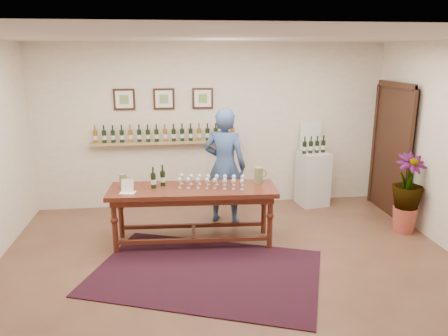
{
  "coord_description": "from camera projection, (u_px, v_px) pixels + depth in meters",
  "views": [
    {
      "loc": [
        -0.73,
        -4.93,
        2.64
      ],
      "look_at": [
        0.0,
        0.8,
        1.1
      ],
      "focal_mm": 35.0,
      "sensor_mm": 36.0,
      "label": 1
    }
  ],
  "objects": [
    {
      "name": "ground",
      "position": [
        232.0,
        269.0,
        5.49
      ],
      "size": [
        6.0,
        6.0,
        0.0
      ],
      "primitive_type": "plane",
      "color": "brown",
      "rests_on": "ground"
    },
    {
      "name": "room_shell",
      "position": [
        342.0,
        146.0,
        7.24
      ],
      "size": [
        6.0,
        6.0,
        6.0
      ],
      "color": "white",
      "rests_on": "ground"
    },
    {
      "name": "rug",
      "position": [
        206.0,
        272.0,
        5.39
      ],
      "size": [
        3.19,
        2.66,
        0.01
      ],
      "primitive_type": "cube",
      "rotation": [
        0.0,
        0.0,
        -0.36
      ],
      "color": "#46110C",
      "rests_on": "ground"
    },
    {
      "name": "tasting_table",
      "position": [
        193.0,
        196.0,
        6.07
      ],
      "size": [
        2.34,
        0.86,
        0.82
      ],
      "rotation": [
        0.0,
        0.0,
        -0.05
      ],
      "color": "#4D1F13",
      "rests_on": "ground"
    },
    {
      "name": "table_glasses",
      "position": [
        212.0,
        181.0,
        6.08
      ],
      "size": [
        1.18,
        0.49,
        0.16
      ],
      "primitive_type": null,
      "rotation": [
        0.0,
        0.0,
        -0.21
      ],
      "color": "silver",
      "rests_on": "tasting_table"
    },
    {
      "name": "table_bottles",
      "position": [
        158.0,
        175.0,
        6.05
      ],
      "size": [
        0.32,
        0.19,
        0.33
      ],
      "primitive_type": null,
      "rotation": [
        0.0,
        0.0,
        0.06
      ],
      "color": "black",
      "rests_on": "tasting_table"
    },
    {
      "name": "pitcher_left",
      "position": [
        123.0,
        181.0,
        6.02
      ],
      "size": [
        0.14,
        0.14,
        0.19
      ],
      "primitive_type": null,
      "rotation": [
        0.0,
        0.0,
        -0.15
      ],
      "color": "olive",
      "rests_on": "tasting_table"
    },
    {
      "name": "pitcher_right",
      "position": [
        259.0,
        175.0,
        6.25
      ],
      "size": [
        0.17,
        0.17,
        0.23
      ],
      "primitive_type": null,
      "rotation": [
        0.0,
        0.0,
        -0.22
      ],
      "color": "olive",
      "rests_on": "tasting_table"
    },
    {
      "name": "menu_card",
      "position": [
        127.0,
        186.0,
        5.82
      ],
      "size": [
        0.22,
        0.18,
        0.18
      ],
      "primitive_type": "cube",
      "rotation": [
        0.0,
        0.0,
        -0.21
      ],
      "color": "white",
      "rests_on": "tasting_table"
    },
    {
      "name": "display_pedestal",
      "position": [
        313.0,
        179.0,
        7.71
      ],
      "size": [
        0.54,
        0.54,
        0.94
      ],
      "primitive_type": "cube",
      "rotation": [
        0.0,
        0.0,
        0.17
      ],
      "color": "silver",
      "rests_on": "ground"
    },
    {
      "name": "pedestal_bottles",
      "position": [
        314.0,
        144.0,
        7.52
      ],
      "size": [
        0.31,
        0.13,
        0.3
      ],
      "primitive_type": null,
      "rotation": [
        0.0,
        0.0,
        0.17
      ],
      "color": "black",
      "rests_on": "display_pedestal"
    },
    {
      "name": "info_sign",
      "position": [
        311.0,
        135.0,
        7.67
      ],
      "size": [
        0.39,
        0.09,
        0.54
      ],
      "primitive_type": "cube",
      "rotation": [
        0.0,
        0.0,
        0.17
      ],
      "color": "white",
      "rests_on": "display_pedestal"
    },
    {
      "name": "potted_plant",
      "position": [
        407.0,
        193.0,
        6.48
      ],
      "size": [
        0.6,
        0.6,
        1.04
      ],
      "rotation": [
        0.0,
        0.0,
        0.09
      ],
      "color": "#A54737",
      "rests_on": "ground"
    },
    {
      "name": "person",
      "position": [
        225.0,
        166.0,
        6.8
      ],
      "size": [
        0.79,
        0.67,
        1.83
      ],
      "primitive_type": "imported",
      "rotation": [
        0.0,
        0.0,
        2.74
      ],
      "color": "#334D78",
      "rests_on": "ground"
    }
  ]
}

